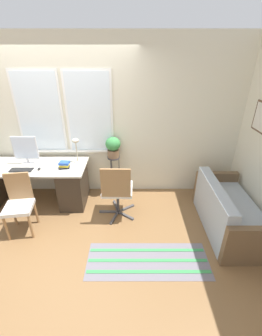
% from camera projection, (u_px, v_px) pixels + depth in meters
% --- Properties ---
extents(ground_plane, '(14.00, 14.00, 0.00)m').
position_uv_depth(ground_plane, '(62.00, 215.00, 3.73)').
color(ground_plane, brown).
extents(wall_back_with_window, '(9.00, 0.12, 2.70)m').
position_uv_depth(wall_back_with_window, '(64.00, 121.00, 3.82)').
color(wall_back_with_window, beige).
rests_on(wall_back_with_window, ground_plane).
extents(desk, '(1.95, 0.73, 0.73)m').
position_uv_depth(desk, '(30.00, 183.00, 3.87)').
color(desk, beige).
rests_on(desk, ground_plane).
extents(monitor, '(0.41, 0.19, 0.48)m').
position_uv_depth(monitor, '(24.00, 150.00, 3.69)').
color(monitor, silver).
rests_on(monitor, desk).
extents(keyboard, '(0.35, 0.13, 0.02)m').
position_uv_depth(keyboard, '(20.00, 170.00, 3.56)').
color(keyboard, black).
rests_on(keyboard, desk).
extents(mouse, '(0.04, 0.07, 0.04)m').
position_uv_depth(mouse, '(38.00, 169.00, 3.58)').
color(mouse, black).
rests_on(mouse, desk).
extents(desk_lamp, '(0.15, 0.15, 0.42)m').
position_uv_depth(desk_lamp, '(75.00, 146.00, 3.73)').
color(desk_lamp, '#BCB299').
rests_on(desk_lamp, desk).
extents(book_stack, '(0.19, 0.18, 0.11)m').
position_uv_depth(book_stack, '(63.00, 165.00, 3.64)').
color(book_stack, black).
rests_on(book_stack, desk).
extents(desk_chair_wooden, '(0.43, 0.44, 0.89)m').
position_uv_depth(desk_chair_wooden, '(18.00, 203.00, 3.23)').
color(desk_chair_wooden, olive).
rests_on(desk_chair_wooden, ground_plane).
extents(office_chair_swivel, '(0.59, 0.62, 0.96)m').
position_uv_depth(office_chair_swivel, '(116.00, 190.00, 3.48)').
color(office_chair_swivel, '#47474C').
rests_on(office_chair_swivel, ground_plane).
extents(couch_loveseat, '(0.70, 1.44, 0.73)m').
position_uv_depth(couch_loveseat, '(227.00, 213.00, 3.35)').
color(couch_loveseat, '#9EA8B2').
rests_on(couch_loveseat, ground_plane).
extents(plant_stand, '(0.22, 0.22, 0.74)m').
position_uv_depth(plant_stand, '(113.00, 163.00, 4.05)').
color(plant_stand, '#333338').
rests_on(plant_stand, ground_plane).
extents(potted_plant, '(0.26, 0.26, 0.37)m').
position_uv_depth(potted_plant, '(112.00, 146.00, 3.90)').
color(potted_plant, brown).
rests_on(potted_plant, plant_stand).
extents(floor_rug_striped, '(1.57, 0.59, 0.01)m').
position_uv_depth(floor_rug_striped, '(147.00, 260.00, 2.91)').
color(floor_rug_striped, slate).
rests_on(floor_rug_striped, ground_plane).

